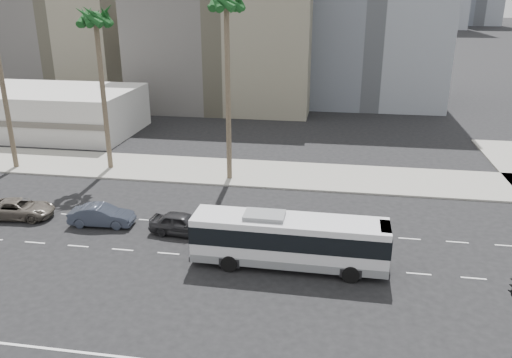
% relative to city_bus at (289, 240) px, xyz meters
% --- Properties ---
extents(ground, '(700.00, 700.00, 0.00)m').
position_rel_city_bus_xyz_m(ground, '(-1.50, 0.25, -1.71)').
color(ground, black).
rests_on(ground, ground).
extents(sidewalk_north, '(120.00, 7.00, 0.15)m').
position_rel_city_bus_xyz_m(sidewalk_north, '(-1.50, 15.75, -1.64)').
color(sidewalk_north, gray).
rests_on(sidewalk_north, ground).
extents(commercial_low, '(22.00, 12.16, 5.00)m').
position_rel_city_bus_xyz_m(commercial_low, '(-31.50, 26.24, 0.79)').
color(commercial_low, beige).
rests_on(commercial_low, ground).
extents(midrise_beige_west, '(24.00, 18.00, 18.00)m').
position_rel_city_bus_xyz_m(midrise_beige_west, '(-13.50, 45.25, 7.29)').
color(midrise_beige_west, '#5E5A54').
rests_on(midrise_beige_west, ground).
extents(midrise_gray_center, '(20.00, 20.00, 26.00)m').
position_rel_city_bus_xyz_m(midrise_gray_center, '(6.50, 52.25, 11.29)').
color(midrise_gray_center, slate).
rests_on(midrise_gray_center, ground).
extents(midrise_beige_far, '(18.00, 16.00, 15.00)m').
position_rel_city_bus_xyz_m(midrise_beige_far, '(-39.50, 50.25, 5.79)').
color(midrise_beige_far, '#5E5A54').
rests_on(midrise_beige_far, ground).
extents(city_bus, '(11.39, 2.79, 3.26)m').
position_rel_city_bus_xyz_m(city_bus, '(0.00, 0.00, 0.00)').
color(city_bus, silver).
rests_on(city_bus, ground).
extents(car_a, '(2.16, 4.54, 1.50)m').
position_rel_city_bus_xyz_m(car_a, '(-7.43, 3.05, -0.96)').
color(car_a, '#262528').
rests_on(car_a, ground).
extents(car_b, '(1.83, 4.52, 1.46)m').
position_rel_city_bus_xyz_m(car_b, '(-13.35, 3.48, -0.98)').
color(car_b, '#2E3442').
rests_on(car_b, ground).
extents(car_c, '(2.76, 5.14, 1.37)m').
position_rel_city_bus_xyz_m(car_c, '(-19.79, 3.73, -1.03)').
color(car_c, '#575046').
rests_on(car_c, ground).
extents(palm_near, '(4.67, 4.67, 15.74)m').
position_rel_city_bus_xyz_m(palm_near, '(-6.58, 13.98, 12.55)').
color(palm_near, brown).
rests_on(palm_near, ground).
extents(palm_mid, '(4.66, 4.66, 14.42)m').
position_rel_city_bus_xyz_m(palm_mid, '(-17.94, 14.94, 11.26)').
color(palm_mid, brown).
rests_on(palm_mid, ground).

